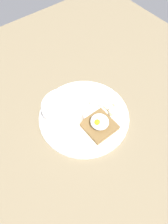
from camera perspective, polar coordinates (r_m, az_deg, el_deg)
ground_plane at (r=70.78cm, az=-0.00°, el=-1.79°), size 120.00×120.00×2.00cm
plate at (r=69.26cm, az=-0.00°, el=-1.01°), size 28.57×28.57×1.60cm
oatmeal_bowl at (r=67.00cm, az=-5.34°, el=0.49°), size 13.10×13.10×5.85cm
toast_slice at (r=66.27cm, az=3.99°, el=-3.62°), size 9.08×9.08×1.57cm
poached_egg at (r=64.14cm, az=4.08°, el=-2.58°), size 5.61×5.44×3.61cm
banana_slice_front at (r=69.54cm, az=7.50°, el=0.02°), size 3.14×3.30×1.73cm
banana_slice_left at (r=72.90cm, az=3.37°, el=3.98°), size 3.63×3.60×1.03cm
banana_slice_back at (r=71.26cm, az=4.57°, el=2.54°), size 4.45×4.42×1.78cm
banana_slice_right at (r=70.64cm, az=6.30°, el=1.54°), size 2.95×3.04×1.59cm
banana_slice_inner at (r=71.28cm, az=2.65°, el=2.64°), size 3.84×3.92×1.59cm
banana_slice_outer at (r=71.79cm, az=8.32°, el=2.44°), size 3.67×3.54×1.73cm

